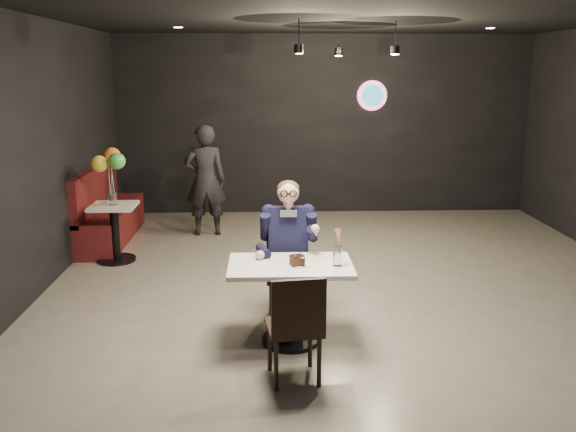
{
  "coord_description": "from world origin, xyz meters",
  "views": [
    {
      "loc": [
        -1.0,
        -5.89,
        2.43
      ],
      "look_at": [
        -0.79,
        -0.14,
        1.04
      ],
      "focal_mm": 38.0,
      "sensor_mm": 36.0,
      "label": 1
    }
  ],
  "objects_px": {
    "chair_near": "(294,325)",
    "seated_man": "(288,249)",
    "sundae_glass": "(337,256)",
    "balloon_vase": "(113,199)",
    "side_table": "(115,235)",
    "passerby": "(205,180)",
    "main_table": "(290,303)",
    "booth_bench": "(110,205)",
    "chair_far": "(288,274)"
  },
  "relations": [
    {
      "from": "chair_near",
      "to": "passerby",
      "type": "relative_size",
      "value": 0.56
    },
    {
      "from": "chair_far",
      "to": "chair_near",
      "type": "relative_size",
      "value": 1.0
    },
    {
      "from": "booth_bench",
      "to": "side_table",
      "type": "distance_m",
      "value": 1.06
    },
    {
      "from": "chair_near",
      "to": "sundae_glass",
      "type": "height_order",
      "value": "sundae_glass"
    },
    {
      "from": "chair_far",
      "to": "chair_near",
      "type": "height_order",
      "value": "same"
    },
    {
      "from": "sundae_glass",
      "to": "passerby",
      "type": "xyz_separation_m",
      "value": [
        -1.51,
        3.85,
        -0.01
      ]
    },
    {
      "from": "chair_far",
      "to": "booth_bench",
      "type": "bearing_deg",
      "value": 129.73
    },
    {
      "from": "seated_man",
      "to": "sundae_glass",
      "type": "xyz_separation_m",
      "value": [
        0.41,
        -0.62,
        0.12
      ]
    },
    {
      "from": "sundae_glass",
      "to": "balloon_vase",
      "type": "relative_size",
      "value": 1.13
    },
    {
      "from": "main_table",
      "to": "passerby",
      "type": "distance_m",
      "value": 3.97
    },
    {
      "from": "chair_far",
      "to": "balloon_vase",
      "type": "xyz_separation_m",
      "value": [
        -2.16,
        1.96,
        0.37
      ]
    },
    {
      "from": "chair_far",
      "to": "seated_man",
      "type": "bearing_deg",
      "value": -90.0
    },
    {
      "from": "booth_bench",
      "to": "passerby",
      "type": "distance_m",
      "value": 1.41
    },
    {
      "from": "booth_bench",
      "to": "side_table",
      "type": "bearing_deg",
      "value": -73.3
    },
    {
      "from": "booth_bench",
      "to": "passerby",
      "type": "bearing_deg",
      "value": 11.64
    },
    {
      "from": "main_table",
      "to": "seated_man",
      "type": "height_order",
      "value": "seated_man"
    },
    {
      "from": "sundae_glass",
      "to": "balloon_vase",
      "type": "height_order",
      "value": "sundae_glass"
    },
    {
      "from": "chair_near",
      "to": "booth_bench",
      "type": "relative_size",
      "value": 0.43
    },
    {
      "from": "balloon_vase",
      "to": "seated_man",
      "type": "bearing_deg",
      "value": -42.21
    },
    {
      "from": "seated_man",
      "to": "side_table",
      "type": "relative_size",
      "value": 2.05
    },
    {
      "from": "chair_near",
      "to": "seated_man",
      "type": "relative_size",
      "value": 0.64
    },
    {
      "from": "chair_far",
      "to": "sundae_glass",
      "type": "height_order",
      "value": "sundae_glass"
    },
    {
      "from": "chair_near",
      "to": "booth_bench",
      "type": "bearing_deg",
      "value": 112.71
    },
    {
      "from": "seated_man",
      "to": "passerby",
      "type": "relative_size",
      "value": 0.87
    },
    {
      "from": "main_table",
      "to": "side_table",
      "type": "relative_size",
      "value": 1.57
    },
    {
      "from": "booth_bench",
      "to": "chair_near",
      "type": "bearing_deg",
      "value": -59.52
    },
    {
      "from": "chair_far",
      "to": "sundae_glass",
      "type": "bearing_deg",
      "value": -56.46
    },
    {
      "from": "chair_near",
      "to": "seated_man",
      "type": "bearing_deg",
      "value": 82.24
    },
    {
      "from": "main_table",
      "to": "balloon_vase",
      "type": "relative_size",
      "value": 7.07
    },
    {
      "from": "chair_far",
      "to": "main_table",
      "type": "bearing_deg",
      "value": -90.0
    },
    {
      "from": "main_table",
      "to": "passerby",
      "type": "xyz_separation_m",
      "value": [
        -1.1,
        3.79,
        0.45
      ]
    },
    {
      "from": "seated_man",
      "to": "balloon_vase",
      "type": "bearing_deg",
      "value": 137.79
    },
    {
      "from": "chair_near",
      "to": "balloon_vase",
      "type": "xyz_separation_m",
      "value": [
        -2.16,
        3.18,
        0.37
      ]
    },
    {
      "from": "booth_bench",
      "to": "passerby",
      "type": "height_order",
      "value": "passerby"
    },
    {
      "from": "main_table",
      "to": "sundae_glass",
      "type": "bearing_deg",
      "value": -9.23
    },
    {
      "from": "side_table",
      "to": "passerby",
      "type": "height_order",
      "value": "passerby"
    },
    {
      "from": "seated_man",
      "to": "main_table",
      "type": "bearing_deg",
      "value": -90.0
    },
    {
      "from": "main_table",
      "to": "sundae_glass",
      "type": "xyz_separation_m",
      "value": [
        0.41,
        -0.07,
        0.46
      ]
    },
    {
      "from": "chair_far",
      "to": "seated_man",
      "type": "distance_m",
      "value": 0.26
    },
    {
      "from": "main_table",
      "to": "booth_bench",
      "type": "relative_size",
      "value": 0.52
    },
    {
      "from": "side_table",
      "to": "balloon_vase",
      "type": "height_order",
      "value": "balloon_vase"
    },
    {
      "from": "booth_bench",
      "to": "passerby",
      "type": "relative_size",
      "value": 1.29
    },
    {
      "from": "chair_near",
      "to": "balloon_vase",
      "type": "relative_size",
      "value": 5.91
    },
    {
      "from": "chair_far",
      "to": "side_table",
      "type": "relative_size",
      "value": 1.31
    },
    {
      "from": "sundae_glass",
      "to": "balloon_vase",
      "type": "xyz_separation_m",
      "value": [
        -2.57,
        2.58,
        -0.01
      ]
    },
    {
      "from": "main_table",
      "to": "side_table",
      "type": "xyz_separation_m",
      "value": [
        -2.16,
        2.51,
        -0.02
      ]
    },
    {
      "from": "booth_bench",
      "to": "chair_far",
      "type": "bearing_deg",
      "value": -50.27
    },
    {
      "from": "chair_near",
      "to": "sundae_glass",
      "type": "bearing_deg",
      "value": 48.15
    },
    {
      "from": "main_table",
      "to": "balloon_vase",
      "type": "bearing_deg",
      "value": 130.72
    },
    {
      "from": "chair_near",
      "to": "booth_bench",
      "type": "height_order",
      "value": "booth_bench"
    }
  ]
}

